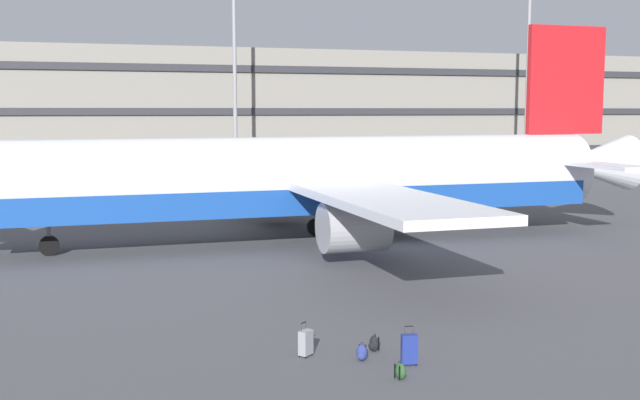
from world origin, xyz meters
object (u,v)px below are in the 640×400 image
airliner (309,180)px  backpack_upright (401,371)px  backpack_teal (362,353)px  backpack_red (374,344)px  suitcase_silver (306,342)px  suitcase_black (409,349)px

airliner → backpack_upright: airliner is taller
backpack_teal → backpack_upright: size_ratio=1.05×
airliner → backpack_red: bearing=-100.4°
airliner → backpack_teal: (-3.83, -18.40, -2.91)m
suitcase_silver → backpack_red: bearing=-4.2°
suitcase_black → backpack_red: size_ratio=2.05×
airliner → suitcase_silver: (-5.13, -17.59, -2.74)m
backpack_upright → airliner: bearing=80.4°
suitcase_silver → backpack_teal: suitcase_silver is taller
airliner → suitcase_silver: 18.53m
suitcase_black → suitcase_silver: size_ratio=1.11×
airliner → suitcase_silver: size_ratio=40.96×
suitcase_black → airliner: bearing=81.8°
airliner → suitcase_black: airliner is taller
suitcase_silver → backpack_red: 1.91m
backpack_upright → backpack_red: 2.27m
suitcase_black → backpack_red: 1.43m
backpack_teal → backpack_red: backpack_red is taller
suitcase_black → suitcase_silver: bearing=148.2°
airliner → backpack_upright: 20.49m
suitcase_silver → backpack_red: suitcase_silver is taller
suitcase_silver → backpack_red: size_ratio=1.86×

